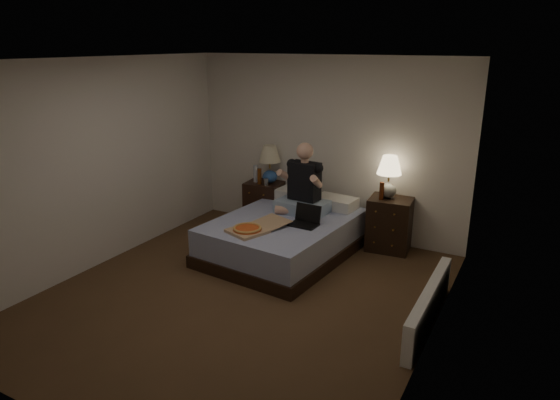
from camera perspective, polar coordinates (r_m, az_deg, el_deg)
The scene contains 19 objects.
floor at distance 5.59m, azimuth -4.49°, elevation -10.82°, with size 4.00×4.50×0.00m, color brown.
ceiling at distance 4.92m, azimuth -5.21°, elevation 15.70°, with size 4.00×4.50×0.00m, color white.
wall_back at distance 7.05m, azimuth 5.28°, elevation 6.04°, with size 4.00×2.50×0.00m, color silver.
wall_front at distance 3.58m, azimuth -25.10°, elevation -7.38°, with size 4.00×2.50×0.00m, color silver.
wall_left at distance 6.41m, azimuth -20.00°, elevation 3.86°, with size 4.50×2.50×0.00m, color silver.
wall_right at distance 4.39m, azimuth 17.58°, elevation -1.95°, with size 4.50×2.50×0.00m, color silver.
bed at distance 6.48m, azimuth 0.42°, elevation -4.21°, with size 1.47×1.97×0.49m, color #5260A5.
nightstand_left at distance 7.50m, azimuth -1.73°, elevation -0.41°, with size 0.52×0.47×0.67m, color black.
nightstand_right at distance 6.78m, azimuth 12.43°, elevation -2.66°, with size 0.55×0.49×0.71m, color black.
lamp_left at distance 7.29m, azimuth -1.18°, elevation 4.10°, with size 0.32×0.32×0.56m, color #2A519A, non-canonical shape.
lamp_right at distance 6.60m, azimuth 12.33°, elevation 2.59°, with size 0.32×0.32×0.56m, color gray, non-canonical shape.
water_bottle at distance 7.38m, azimuth -2.78°, elevation 3.03°, with size 0.07×0.07×0.25m, color #B4BBCA.
soda_can at distance 7.21m, azimuth -1.61°, elevation 2.07°, with size 0.07×0.07×0.10m, color #9F9F9A.
beer_bottle_left at distance 7.27m, azimuth -2.36°, elevation 2.73°, with size 0.06×0.06×0.23m, color #612F0D.
beer_bottle_right at distance 6.55m, azimuth 11.54°, elevation 1.03°, with size 0.06×0.06×0.23m, color #52200B.
person at distance 6.52m, azimuth 2.59°, elevation 2.48°, with size 0.66×0.52×0.93m, color black, non-canonical shape.
laptop at distance 6.13m, azimuth 2.72°, elevation -1.89°, with size 0.34×0.28×0.24m, color black, non-canonical shape.
pizza_box at distance 5.95m, azimuth -3.76°, elevation -3.36°, with size 0.40×0.76×0.08m, color tan, non-canonical shape.
radiator at distance 5.18m, azimuth 16.63°, elevation -11.51°, with size 0.10×1.60×0.40m, color white.
Camera 1 is at (2.72, -4.10, 2.66)m, focal length 32.00 mm.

